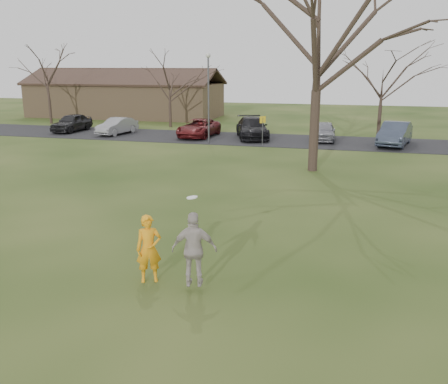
{
  "coord_description": "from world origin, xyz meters",
  "views": [
    {
      "loc": [
        3.83,
        -10.54,
        5.5
      ],
      "look_at": [
        0.0,
        4.0,
        1.5
      ],
      "focal_mm": 38.55,
      "sensor_mm": 36.0,
      "label": 1
    }
  ],
  "objects": [
    {
      "name": "ground",
      "position": [
        0.0,
        0.0,
        0.0
      ],
      "size": [
        120.0,
        120.0,
        0.0
      ],
      "primitive_type": "plane",
      "color": "#1E380F",
      "rests_on": "ground"
    },
    {
      "name": "parking_strip",
      "position": [
        0.0,
        25.0,
        0.02
      ],
      "size": [
        62.0,
        6.5,
        0.04
      ],
      "primitive_type": "cube",
      "color": "black",
      "rests_on": "ground"
    },
    {
      "name": "player_defender",
      "position": [
        -1.0,
        0.18,
        0.9
      ],
      "size": [
        0.78,
        0.67,
        1.79
      ],
      "primitive_type": "imported",
      "rotation": [
        0.0,
        0.0,
        0.45
      ],
      "color": "orange",
      "rests_on": "ground"
    },
    {
      "name": "car_0",
      "position": [
        -18.84,
        25.32,
        0.78
      ],
      "size": [
        1.86,
        4.37,
        1.47
      ],
      "primitive_type": "imported",
      "rotation": [
        0.0,
        0.0,
        -0.03
      ],
      "color": "black",
      "rests_on": "parking_strip"
    },
    {
      "name": "car_1",
      "position": [
        -14.36,
        24.71,
        0.7
      ],
      "size": [
        2.15,
        4.19,
        1.32
      ],
      "primitive_type": "imported",
      "rotation": [
        0.0,
        0.0,
        -0.2
      ],
      "color": "gray",
      "rests_on": "parking_strip"
    },
    {
      "name": "car_2",
      "position": [
        -7.59,
        25.09,
        0.72
      ],
      "size": [
        2.54,
        5.03,
        1.36
      ],
      "primitive_type": "imported",
      "rotation": [
        0.0,
        0.0,
        -0.06
      ],
      "color": "maroon",
      "rests_on": "parking_strip"
    },
    {
      "name": "car_3",
      "position": [
        -3.42,
        25.43,
        0.82
      ],
      "size": [
        3.69,
        5.75,
        1.55
      ],
      "primitive_type": "imported",
      "rotation": [
        0.0,
        0.0,
        0.31
      ],
      "color": "black",
      "rests_on": "parking_strip"
    },
    {
      "name": "car_4",
      "position": [
        1.95,
        25.6,
        0.73
      ],
      "size": [
        1.74,
        4.08,
        1.38
      ],
      "primitive_type": "imported",
      "rotation": [
        0.0,
        0.0,
        0.03
      ],
      "color": "gray",
      "rests_on": "parking_strip"
    },
    {
      "name": "car_5",
      "position": [
        6.84,
        24.6,
        0.84
      ],
      "size": [
        2.78,
        5.13,
        1.61
      ],
      "primitive_type": "imported",
      "rotation": [
        0.0,
        0.0,
        -0.23
      ],
      "color": "#343D4F",
      "rests_on": "parking_strip"
    },
    {
      "name": "catching_play",
      "position": [
        0.33,
        -0.1,
        1.12
      ],
      "size": [
        1.18,
        0.69,
        2.25
      ],
      "color": "#B1A59F",
      "rests_on": "ground"
    },
    {
      "name": "building",
      "position": [
        -20.0,
        38.0,
        1.93
      ],
      "size": [
        20.6,
        8.5,
        5.14
      ],
      "color": "#8C6D4C",
      "rests_on": "ground"
    },
    {
      "name": "lamp_post",
      "position": [
        -6.0,
        22.5,
        3.97
      ],
      "size": [
        0.34,
        0.34,
        6.27
      ],
      "color": "#47474C",
      "rests_on": "ground"
    },
    {
      "name": "sign_yellow",
      "position": [
        -2.0,
        22.0,
        1.45
      ],
      "size": [
        0.35,
        0.35,
        2.08
      ],
      "color": "#47474C",
      "rests_on": "ground"
    },
    {
      "name": "big_tree",
      "position": [
        2.0,
        15.0,
        7.0
      ],
      "size": [
        9.0,
        9.0,
        14.0
      ],
      "primitive_type": null,
      "color": "#352821",
      "rests_on": "ground"
    },
    {
      "name": "small_tree_row",
      "position": [
        4.38,
        30.06,
        3.89
      ],
      "size": [
        55.0,
        5.9,
        8.5
      ],
      "color": "#352821",
      "rests_on": "ground"
    }
  ]
}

